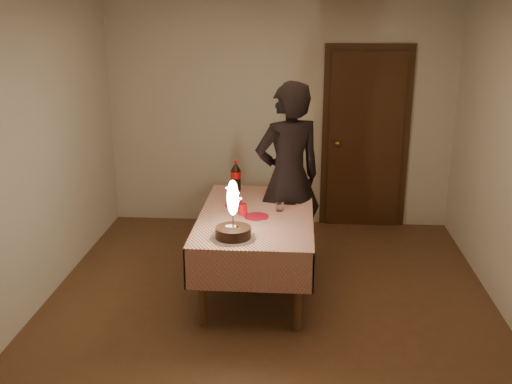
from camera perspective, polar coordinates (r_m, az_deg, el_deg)
ground at (r=5.29m, az=1.17°, el=-11.26°), size 4.00×4.50×0.01m
room_shell at (r=4.79m, az=1.75°, el=6.78°), size 4.04×4.54×2.62m
dining_table at (r=5.46m, az=0.04°, el=-3.03°), size 1.02×1.72×0.73m
birthday_cake at (r=4.83m, az=-2.20°, el=-3.14°), size 0.36×0.36×0.49m
red_plate at (r=5.34m, az=0.06°, el=-2.33°), size 0.22×0.22×0.01m
red_cup at (r=5.38m, az=-1.28°, el=-1.65°), size 0.08×0.08×0.10m
clear_cup at (r=5.48m, az=2.28°, el=-1.35°), size 0.07×0.07×0.09m
napkin_stack at (r=5.66m, az=-2.13°, el=-1.11°), size 0.15×0.15×0.02m
cola_bottle at (r=6.03m, az=-1.94°, el=1.51°), size 0.10×0.10×0.32m
amber_bottle_right at (r=5.98m, az=1.85°, el=1.03°), size 0.06×0.06×0.26m
photographer at (r=5.78m, az=3.09°, el=1.33°), size 0.81×0.70×1.87m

